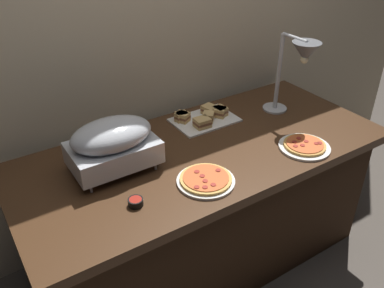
{
  "coord_description": "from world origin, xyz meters",
  "views": [
    {
      "loc": [
        -1.0,
        -1.43,
        1.86
      ],
      "look_at": [
        -0.07,
        0.0,
        0.81
      ],
      "focal_mm": 38.48,
      "sensor_mm": 36.0,
      "label": 1
    }
  ],
  "objects_px": {
    "chafing_dish": "(113,143)",
    "pizza_plate_front": "(304,146)",
    "heat_lamp": "(300,59)",
    "sauce_cup_near": "(136,202)",
    "pizza_plate_center": "(206,180)",
    "sandwich_platter": "(204,117)"
  },
  "relations": [
    {
      "from": "pizza_plate_center",
      "to": "sauce_cup_near",
      "type": "xyz_separation_m",
      "value": [
        -0.33,
        0.03,
        0.0
      ]
    },
    {
      "from": "pizza_plate_center",
      "to": "sandwich_platter",
      "type": "bearing_deg",
      "value": 56.19
    },
    {
      "from": "pizza_plate_center",
      "to": "chafing_dish",
      "type": "bearing_deg",
      "value": 133.43
    },
    {
      "from": "heat_lamp",
      "to": "sauce_cup_near",
      "type": "relative_size",
      "value": 7.25
    },
    {
      "from": "heat_lamp",
      "to": "pizza_plate_center",
      "type": "relative_size",
      "value": 1.77
    },
    {
      "from": "pizza_plate_center",
      "to": "sandwich_platter",
      "type": "height_order",
      "value": "sandwich_platter"
    },
    {
      "from": "chafing_dish",
      "to": "pizza_plate_center",
      "type": "distance_m",
      "value": 0.45
    },
    {
      "from": "sandwich_platter",
      "to": "heat_lamp",
      "type": "bearing_deg",
      "value": -29.9
    },
    {
      "from": "chafing_dish",
      "to": "heat_lamp",
      "type": "height_order",
      "value": "heat_lamp"
    },
    {
      "from": "heat_lamp",
      "to": "pizza_plate_center",
      "type": "bearing_deg",
      "value": -163.0
    },
    {
      "from": "pizza_plate_center",
      "to": "sandwich_platter",
      "type": "distance_m",
      "value": 0.57
    },
    {
      "from": "sandwich_platter",
      "to": "pizza_plate_center",
      "type": "bearing_deg",
      "value": -123.81
    },
    {
      "from": "pizza_plate_front",
      "to": "sauce_cup_near",
      "type": "bearing_deg",
      "value": 175.95
    },
    {
      "from": "heat_lamp",
      "to": "pizza_plate_front",
      "type": "xyz_separation_m",
      "value": [
        -0.17,
        -0.26,
        -0.34
      ]
    },
    {
      "from": "pizza_plate_front",
      "to": "chafing_dish",
      "type": "bearing_deg",
      "value": 158.33
    },
    {
      "from": "pizza_plate_center",
      "to": "sauce_cup_near",
      "type": "bearing_deg",
      "value": 174.97
    },
    {
      "from": "chafing_dish",
      "to": "pizza_plate_front",
      "type": "bearing_deg",
      "value": -21.67
    },
    {
      "from": "chafing_dish",
      "to": "pizza_plate_front",
      "type": "xyz_separation_m",
      "value": [
        0.87,
        -0.35,
        -0.13
      ]
    },
    {
      "from": "heat_lamp",
      "to": "pizza_plate_center",
      "type": "xyz_separation_m",
      "value": [
        -0.75,
        -0.23,
        -0.34
      ]
    },
    {
      "from": "chafing_dish",
      "to": "sandwich_platter",
      "type": "distance_m",
      "value": 0.65
    },
    {
      "from": "chafing_dish",
      "to": "sauce_cup_near",
      "type": "bearing_deg",
      "value": -97.11
    },
    {
      "from": "chafing_dish",
      "to": "sandwich_platter",
      "type": "xyz_separation_m",
      "value": [
        0.61,
        0.17,
        -0.12
      ]
    }
  ]
}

